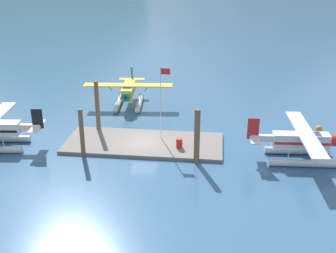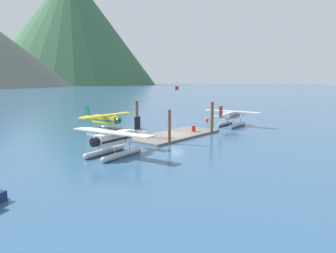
% 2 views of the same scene
% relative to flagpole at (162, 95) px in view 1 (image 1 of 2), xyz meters
% --- Properties ---
extents(ground_plane, '(1200.00, 1200.00, 0.00)m').
position_rel_flagpole_xyz_m(ground_plane, '(-1.59, -1.19, -4.62)').
color(ground_plane, '#2D5175').
extents(dock_platform, '(14.92, 6.18, 0.30)m').
position_rel_flagpole_xyz_m(dock_platform, '(-1.59, -1.19, -4.47)').
color(dock_platform, '#66605B').
rests_on(dock_platform, ground).
extents(piling_near_left, '(0.40, 0.40, 4.42)m').
position_rel_flagpole_xyz_m(piling_near_left, '(-6.60, -4.15, -2.41)').
color(piling_near_left, brown).
rests_on(piling_near_left, ground).
extents(piling_near_right, '(0.50, 0.50, 4.87)m').
position_rel_flagpole_xyz_m(piling_near_right, '(3.59, -4.26, -2.19)').
color(piling_near_right, brown).
rests_on(piling_near_right, ground).
extents(piling_far_left, '(0.44, 0.44, 5.33)m').
position_rel_flagpole_xyz_m(piling_far_left, '(-6.73, 1.50, -1.96)').
color(piling_far_left, brown).
rests_on(piling_far_left, ground).
extents(flagpole, '(0.95, 0.10, 7.07)m').
position_rel_flagpole_xyz_m(flagpole, '(0.00, 0.00, 0.00)').
color(flagpole, silver).
rests_on(flagpole, dock_platform).
extents(fuel_drum, '(0.62, 0.62, 0.88)m').
position_rel_flagpole_xyz_m(fuel_drum, '(1.89, -2.08, -3.88)').
color(fuel_drum, '#AD1E19').
rests_on(fuel_drum, dock_platform).
extents(mooring_buoy, '(0.66, 0.66, 0.66)m').
position_rel_flagpole_xyz_m(mooring_buoy, '(15.66, 4.13, -4.30)').
color(mooring_buoy, orange).
rests_on(mooring_buoy, ground).
extents(seaplane_yellow_bow_left, '(10.49, 7.96, 3.84)m').
position_rel_flagpole_xyz_m(seaplane_yellow_bow_left, '(-5.32, 9.91, -3.05)').
color(seaplane_yellow_bow_left, '#B7BABF').
rests_on(seaplane_yellow_bow_left, ground).
extents(seaplane_silver_stbd_aft, '(7.98, 10.46, 3.84)m').
position_rel_flagpole_xyz_m(seaplane_silver_stbd_aft, '(12.55, -2.86, -3.05)').
color(seaplane_silver_stbd_aft, '#B7BABF').
rests_on(seaplane_silver_stbd_aft, ground).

